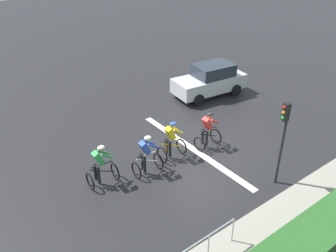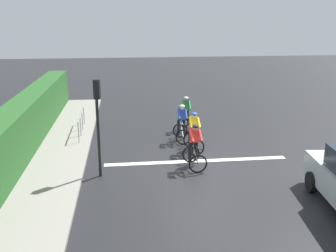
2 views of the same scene
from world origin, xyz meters
name	(u,v)px [view 2 (image 2 of 2)]	position (x,y,z in m)	size (l,w,h in m)	color
ground_plane	(199,166)	(0.00, 0.00, 0.00)	(80.00, 80.00, 0.00)	black
sidewalk_kerb	(53,152)	(-5.57, 2.00, 0.06)	(2.80, 19.75, 0.12)	gray
stone_wall_low	(30,147)	(-6.47, 2.00, 0.32)	(0.44, 19.75, 0.63)	tan
hedge_wall	(20,130)	(-6.77, 2.00, 1.02)	(1.10, 19.75, 2.04)	#265623
road_marking_stop_line	(197,161)	(0.00, 0.47, 0.00)	(7.00, 0.30, 0.01)	silver
cyclist_lead	(186,114)	(0.27, 4.72, 0.80)	(0.71, 1.10, 1.66)	black
cyclist_second	(182,123)	(-0.19, 3.02, 0.80)	(0.70, 1.09, 1.66)	black
cyclist_mid	(194,132)	(0.08, 1.62, 0.80)	(0.70, 1.09, 1.66)	black
cyclist_fourth	(194,146)	(-0.21, -0.11, 0.80)	(0.75, 1.12, 1.66)	black
traffic_light_near_crossing	(98,113)	(-3.56, -0.46, 2.22)	(0.23, 0.31, 3.34)	black
pedestrian_railing_kerbside	(81,119)	(-4.67, 4.45, 0.77)	(0.10, 3.04, 1.03)	#999EA3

